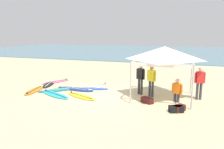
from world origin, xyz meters
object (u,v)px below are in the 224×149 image
object	(u,v)px
gear_bag_near_tent	(176,109)
gear_bag_by_pole	(147,100)
surfboard_black	(49,84)
surfboard_yellow	(81,96)
surfboard_cyan	(55,94)
surfboard_pink	(56,82)
surfboard_blue	(92,88)
surfboard_teal	(60,89)
gear_bag_on_sand	(179,108)
surfboard_navy	(75,89)
surfboard_orange	(34,90)
canopy_tent	(164,53)
person_yellow	(151,79)
person_orange	(177,89)
person_black	(140,77)
person_red	(200,81)
surfboard_white	(98,87)

from	to	relation	value
gear_bag_near_tent	gear_bag_by_pole	xyz separation A→B (m)	(-1.42, 0.87, 0.00)
surfboard_black	surfboard_yellow	xyz separation A→B (m)	(3.37, -1.88, -0.00)
surfboard_cyan	surfboard_pink	bearing A→B (deg)	122.43
surfboard_blue	surfboard_teal	xyz separation A→B (m)	(-1.73, -0.87, -0.00)
surfboard_pink	gear_bag_on_sand	distance (m)	9.12
surfboard_black	surfboard_navy	xyz separation A→B (m)	(2.29, -0.57, -0.00)
surfboard_cyan	surfboard_orange	size ratio (longest dim) A/B	1.09
canopy_tent	person_yellow	bearing A→B (deg)	175.05
surfboard_cyan	gear_bag_near_tent	size ratio (longest dim) A/B	4.09
surfboard_pink	person_orange	world-z (taller)	person_orange
surfboard_navy	person_black	size ratio (longest dim) A/B	1.54
surfboard_pink	surfboard_orange	bearing A→B (deg)	-87.13
surfboard_yellow	gear_bag_by_pole	bearing A→B (deg)	1.77
gear_bag_on_sand	surfboard_navy	bearing A→B (deg)	162.77
surfboard_pink	person_red	size ratio (longest dim) A/B	1.27
surfboard_white	person_red	world-z (taller)	person_red
surfboard_black	surfboard_cyan	world-z (taller)	same
surfboard_cyan	person_black	xyz separation A→B (m)	(4.49, 1.72, 0.95)
surfboard_navy	gear_bag_near_tent	world-z (taller)	gear_bag_near_tent
canopy_tent	person_black	size ratio (longest dim) A/B	1.72
surfboard_pink	person_orange	size ratio (longest dim) A/B	1.80
surfboard_orange	person_yellow	distance (m)	6.99
person_orange	person_black	bearing A→B (deg)	158.25
surfboard_pink	person_orange	distance (m)	8.59
surfboard_orange	gear_bag_near_tent	world-z (taller)	gear_bag_near_tent
person_red	surfboard_navy	bearing A→B (deg)	-178.04
person_black	gear_bag_on_sand	distance (m)	3.18
gear_bag_near_tent	person_yellow	bearing A→B (deg)	124.89
canopy_tent	surfboard_pink	world-z (taller)	canopy_tent
person_orange	surfboard_white	bearing A→B (deg)	162.61
surfboard_yellow	surfboard_blue	xyz separation A→B (m)	(-0.15, 1.76, 0.00)
surfboard_blue	gear_bag_on_sand	xyz separation A→B (m)	(5.27, -2.36, 0.10)
person_yellow	person_orange	size ratio (longest dim) A/B	1.43
surfboard_navy	person_black	xyz separation A→B (m)	(4.02, 0.24, 0.95)
surfboard_orange	surfboard_white	bearing A→B (deg)	31.92
surfboard_cyan	surfboard_pink	size ratio (longest dim) A/B	1.13
surfboard_black	person_red	xyz separation A→B (m)	(9.40, -0.32, 0.95)
surfboard_yellow	surfboard_orange	world-z (taller)	same
surfboard_black	gear_bag_on_sand	distance (m)	8.85
surfboard_black	surfboard_navy	size ratio (longest dim) A/B	0.82
surfboard_yellow	person_orange	distance (m)	5.06
person_red	gear_bag_near_tent	distance (m)	2.67
surfboard_black	surfboard_orange	distance (m)	1.65
surfboard_pink	person_orange	xyz separation A→B (m)	(8.33, -1.96, 0.62)
surfboard_orange	surfboard_cyan	bearing A→B (deg)	-13.13
surfboard_black	person_orange	xyz separation A→B (m)	(8.33, -1.13, 0.62)
gear_bag_by_pole	surfboard_black	bearing A→B (deg)	165.75
surfboard_yellow	gear_bag_near_tent	distance (m)	5.07
surfboard_white	person_yellow	xyz separation A→B (m)	(3.55, -1.02, 0.95)
gear_bag_by_pole	canopy_tent	bearing A→B (deg)	60.04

